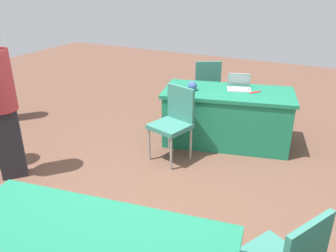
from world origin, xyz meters
TOP-DOWN VIEW (x-y plane):
  - ground_plane at (0.00, 0.00)m, footprint 14.40×14.40m
  - table_foreground at (-0.12, -1.84)m, footprint 1.91×1.22m
  - chair_tucked_left at (0.34, -1.08)m, footprint 0.54×0.54m
  - chair_aisle at (0.54, -2.74)m, footprint 0.60×0.60m
  - person_attendee_standing at (1.86, 0.18)m, footprint 0.48×0.48m
  - laptop_silver at (-0.22, -2.00)m, footprint 0.39×0.38m
  - yarn_ball at (0.34, -1.65)m, footprint 0.13×0.13m
  - scissors_red at (-0.46, -1.94)m, footprint 0.13×0.17m

SIDE VIEW (x-z plane):
  - ground_plane at x=0.00m, z-range 0.00..0.00m
  - table_foreground at x=-0.12m, z-range 0.00..0.77m
  - chair_aisle at x=0.54m, z-range 0.07..1.02m
  - chair_tucked_left at x=0.34m, z-range 0.07..1.02m
  - scissors_red at x=-0.46m, z-range 0.77..0.78m
  - laptop_silver at x=-0.22m, z-range 0.71..0.91m
  - yarn_ball at x=0.34m, z-range 0.77..0.90m
  - person_attendee_standing at x=1.86m, z-range 0.11..1.85m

